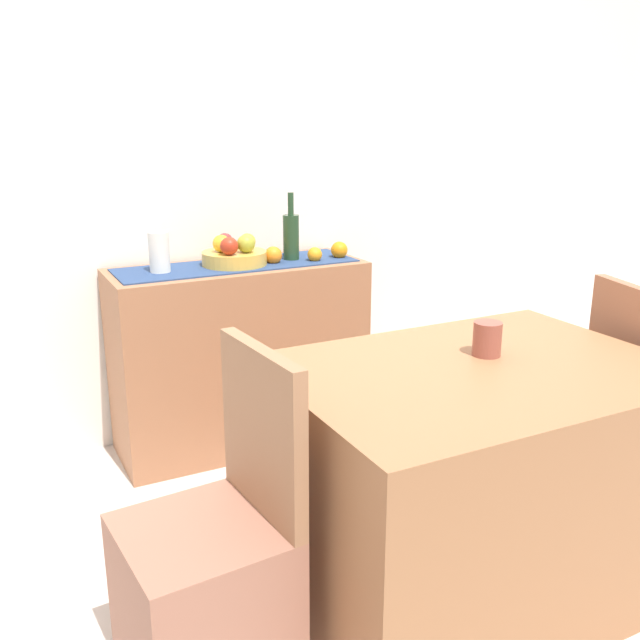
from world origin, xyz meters
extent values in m
cube|color=beige|center=(0.00, 0.00, -0.01)|extent=(6.40, 6.40, 0.02)
cube|color=silver|center=(0.00, 1.18, 1.35)|extent=(6.40, 0.06, 2.70)
cube|color=#9B6545|center=(-0.19, 0.92, 0.42)|extent=(1.11, 0.42, 0.83)
cube|color=navy|center=(-0.19, 0.92, 0.83)|extent=(1.04, 0.32, 0.01)
cylinder|color=gold|center=(-0.20, 0.92, 0.87)|extent=(0.28, 0.28, 0.06)
sphere|color=#99A030|center=(-0.17, 0.87, 0.93)|extent=(0.08, 0.08, 0.08)
sphere|color=#B92B2B|center=(-0.22, 1.00, 0.93)|extent=(0.07, 0.07, 0.07)
sphere|color=gold|center=(-0.26, 0.93, 0.93)|extent=(0.07, 0.07, 0.07)
sphere|color=#AC2F19|center=(-0.25, 0.85, 0.93)|extent=(0.08, 0.08, 0.08)
sphere|color=gold|center=(-0.14, 0.93, 0.93)|extent=(0.07, 0.07, 0.07)
cylinder|color=#203D24|center=(0.07, 0.92, 0.93)|extent=(0.07, 0.07, 0.20)
cylinder|color=#203D24|center=(0.07, 0.92, 1.09)|extent=(0.03, 0.03, 0.10)
cylinder|color=silver|center=(-0.53, 0.92, 0.92)|extent=(0.08, 0.08, 0.17)
sphere|color=orange|center=(0.15, 0.85, 0.86)|extent=(0.07, 0.07, 0.07)
sphere|color=orange|center=(0.28, 0.86, 0.87)|extent=(0.08, 0.08, 0.08)
sphere|color=orange|center=(-0.03, 0.89, 0.87)|extent=(0.08, 0.08, 0.08)
cube|color=#9D6843|center=(0.08, -0.37, 0.37)|extent=(1.17, 0.85, 0.74)
cylinder|color=brown|center=(0.17, -0.30, 0.79)|extent=(0.09, 0.09, 0.11)
cube|color=#9E6752|center=(-0.79, -0.37, 0.23)|extent=(0.43, 0.43, 0.45)
cube|color=#9E6E4C|center=(-0.61, -0.36, 0.68)|extent=(0.07, 0.40, 0.45)
cube|color=#9F6549|center=(0.77, -0.33, 0.68)|extent=(0.13, 0.40, 0.45)
camera|label=1|loc=(-1.22, -1.88, 1.45)|focal=38.99mm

